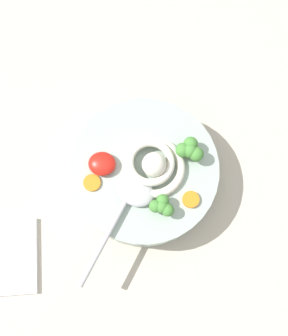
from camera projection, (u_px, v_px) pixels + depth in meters
table_slab at (137, 195)px, 67.55cm from camera, size 92.67×92.67×4.02cm
soup_bowl at (144, 173)px, 62.94cm from camera, size 22.43×22.43×6.49cm
noodle_pile at (153, 165)px, 58.69cm from camera, size 10.13×9.93×4.07cm
soup_spoon at (127, 199)px, 57.99cm from camera, size 9.07×17.33×1.60cm
chili_sauce_dollop at (102, 164)px, 59.12cm from camera, size 4.06×3.65×1.83cm
broccoli_floret_left at (162, 206)px, 56.73cm from camera, size 3.61×3.11×2.85cm
broccoli_floret_center at (190, 150)px, 58.43cm from camera, size 4.17×3.59×3.29cm
carrot_slice_extra_a at (92, 183)px, 59.14cm from camera, size 2.55×2.55×0.43cm
carrot_slice_front at (191, 199)px, 58.46cm from camera, size 2.47×2.47×0.60cm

